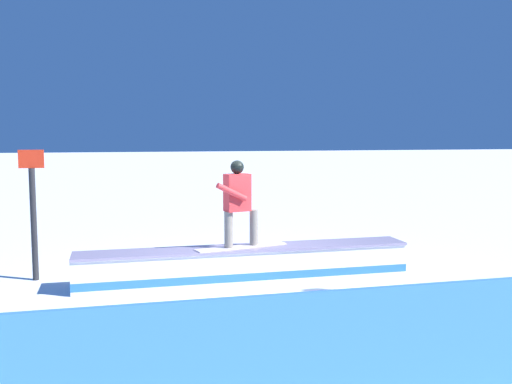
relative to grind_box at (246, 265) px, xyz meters
name	(u,v)px	position (x,y,z in m)	size (l,w,h in m)	color
ground_plane	(246,281)	(0.00, 0.00, -0.26)	(120.00, 120.00, 0.00)	white
grind_box	(246,265)	(0.00, 0.00, 0.00)	(5.56, 0.85, 0.57)	white
snowboarder	(238,201)	(0.13, 0.02, 1.08)	(1.59, 0.71, 1.43)	silver
safety_fence	(347,353)	(0.00, 4.67, 0.30)	(8.29, 0.06, 1.13)	#3A7DEA
trail_marker	(33,211)	(3.42, -0.78, 0.90)	(0.40, 0.10, 2.17)	#262628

